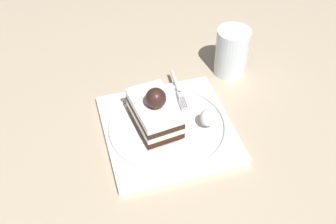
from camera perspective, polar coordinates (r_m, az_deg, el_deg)
name	(u,v)px	position (r m, az deg, el deg)	size (l,w,h in m)	color
ground_plane	(164,136)	(0.76, -0.56, -3.34)	(2.40, 2.40, 0.00)	#BEA98B
dessert_plate	(168,128)	(0.76, 0.00, -2.16)	(0.23, 0.23, 0.02)	white
cake_slice	(155,111)	(0.73, -1.83, 0.08)	(0.12, 0.08, 0.09)	black
whipped_cream_dollop	(208,118)	(0.74, 5.50, -0.78)	(0.03, 0.03, 0.03)	white
fork	(179,90)	(0.82, 1.46, 3.02)	(0.11, 0.02, 0.00)	silver
drink_glass_near	(232,53)	(0.88, 8.68, 7.94)	(0.07, 0.07, 0.10)	silver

